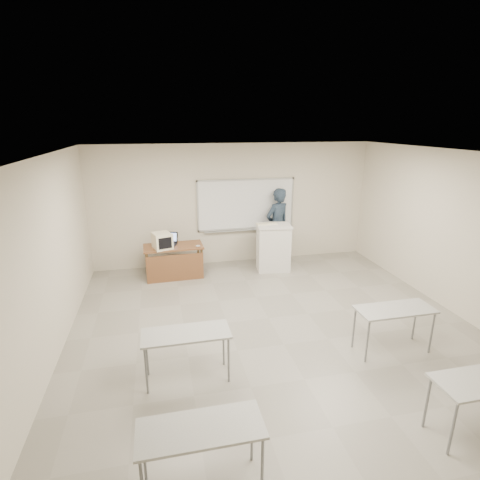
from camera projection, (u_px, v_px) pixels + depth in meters
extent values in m
cube|color=gray|center=(284.00, 345.00, 6.10)|extent=(7.00, 8.00, 0.01)
cube|color=white|center=(246.00, 204.00, 9.41)|extent=(2.40, 0.03, 1.20)
cube|color=#B7BABC|center=(246.00, 180.00, 9.22)|extent=(2.48, 0.04, 0.04)
cube|color=#B7BABC|center=(246.00, 228.00, 9.59)|extent=(2.48, 0.04, 0.04)
cube|color=#B7BABC|center=(198.00, 207.00, 9.15)|extent=(0.04, 0.04, 1.28)
cube|color=#B7BABC|center=(292.00, 202.00, 9.65)|extent=(0.04, 0.04, 1.28)
cube|color=#B7BABC|center=(246.00, 230.00, 9.56)|extent=(2.16, 0.07, 0.02)
cube|color=#ACABA6|center=(186.00, 334.00, 5.08)|extent=(1.20, 0.50, 0.03)
cylinder|color=slate|center=(146.00, 371.00, 4.89)|extent=(0.03, 0.03, 0.70)
cylinder|color=slate|center=(229.00, 360.00, 5.12)|extent=(0.03, 0.03, 0.70)
cylinder|color=slate|center=(147.00, 353.00, 5.27)|extent=(0.03, 0.03, 0.70)
cylinder|color=slate|center=(224.00, 344.00, 5.49)|extent=(0.03, 0.03, 0.70)
cube|color=#ACABA6|center=(395.00, 309.00, 5.74)|extent=(1.20, 0.50, 0.03)
cylinder|color=slate|center=(367.00, 342.00, 5.55)|extent=(0.03, 0.03, 0.70)
cylinder|color=slate|center=(432.00, 333.00, 5.78)|extent=(0.03, 0.03, 0.70)
cylinder|color=slate|center=(354.00, 328.00, 5.93)|extent=(0.03, 0.03, 0.70)
cylinder|color=slate|center=(415.00, 320.00, 6.15)|extent=(0.03, 0.03, 0.70)
cube|color=#ACABA6|center=(201.00, 429.00, 3.50)|extent=(1.20, 0.50, 0.03)
cylinder|color=slate|center=(262.00, 466.00, 3.54)|extent=(0.03, 0.03, 0.70)
cylinder|color=slate|center=(144.00, 452.00, 3.68)|extent=(0.03, 0.03, 0.70)
cylinder|color=slate|center=(252.00, 433.00, 3.91)|extent=(0.03, 0.03, 0.70)
cylinder|color=slate|center=(453.00, 429.00, 3.97)|extent=(0.03, 0.03, 0.70)
cylinder|color=slate|center=(427.00, 402.00, 4.34)|extent=(0.03, 0.03, 0.70)
cube|color=brown|center=(173.00, 247.00, 8.62)|extent=(1.35, 0.67, 0.04)
cube|color=brown|center=(175.00, 268.00, 8.45)|extent=(1.28, 0.03, 0.63)
cylinder|color=#453319|center=(147.00, 268.00, 8.35)|extent=(0.06, 0.06, 0.71)
cylinder|color=#453319|center=(202.00, 264.00, 8.61)|extent=(0.06, 0.06, 0.71)
cylinder|color=#453319|center=(147.00, 260.00, 8.87)|extent=(0.06, 0.06, 0.71)
cylinder|color=#453319|center=(199.00, 256.00, 9.12)|extent=(0.06, 0.06, 0.71)
cube|color=silver|center=(273.00, 248.00, 9.08)|extent=(0.76, 0.55, 1.09)
cube|color=silver|center=(274.00, 226.00, 8.91)|extent=(0.80, 0.59, 0.04)
cube|color=beige|center=(162.00, 240.00, 8.42)|extent=(0.37, 0.39, 0.35)
cube|color=beige|center=(162.00, 243.00, 8.22)|extent=(0.39, 0.04, 0.37)
cube|color=black|center=(162.00, 244.00, 8.20)|extent=(0.30, 0.01, 0.25)
cube|color=black|center=(169.00, 244.00, 8.69)|extent=(0.35, 0.26, 0.02)
cube|color=black|center=(169.00, 244.00, 8.67)|extent=(0.29, 0.15, 0.01)
cube|color=black|center=(168.00, 237.00, 8.80)|extent=(0.35, 0.08, 0.24)
cube|color=#8AA3E5|center=(168.00, 237.00, 8.79)|extent=(0.30, 0.05, 0.19)
ellipsoid|color=silver|center=(198.00, 246.00, 8.54)|extent=(0.12, 0.10, 0.04)
cube|color=beige|center=(267.00, 224.00, 8.94)|extent=(0.50, 0.18, 0.03)
imported|color=black|center=(277.00, 225.00, 9.53)|extent=(0.83, 0.71, 1.91)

